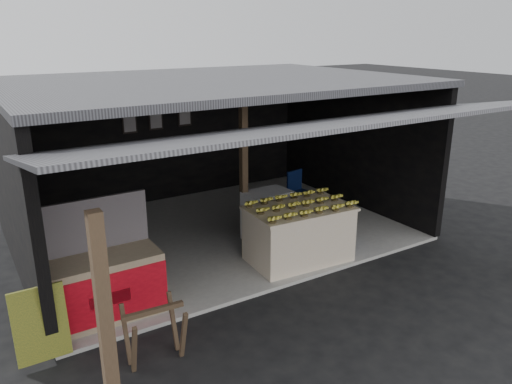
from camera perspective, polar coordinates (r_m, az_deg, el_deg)
ground at (r=8.00m, az=3.84°, el=-10.72°), size 80.00×80.00×0.00m
concrete_slab at (r=9.92m, az=-4.63°, el=-4.65°), size 7.00×5.00×0.06m
shophouse at (r=9.60m, az=-5.81°, el=7.46°), size 7.40×7.29×3.02m
banana_table at (r=8.55m, az=4.90°, el=-4.76°), size 1.80×1.18×0.96m
banana_pile at (r=8.35m, az=5.00°, el=-1.14°), size 1.66×1.07×0.19m
white_crate at (r=9.38m, az=1.26°, el=-2.67°), size 0.87×0.61×0.94m
neighbor_stall at (r=7.21m, az=-17.21°, el=-10.03°), size 1.59×0.73×1.63m
green_signboard at (r=6.62m, az=-23.42°, el=-13.72°), size 0.62×0.15×0.93m
sawhorse at (r=6.27m, az=-11.56°, el=-15.03°), size 0.75×0.67×0.72m
water_barrel at (r=9.33m, az=9.60°, el=-4.67°), size 0.30×0.30×0.44m
plastic_chair at (r=10.77m, az=4.80°, el=0.44°), size 0.50×0.50×0.92m
magenta_rug at (r=10.65m, az=5.51°, el=-2.84°), size 1.58×1.12×0.01m
picture_frames at (r=11.44m, az=-11.23°, el=8.05°), size 1.62×0.04×0.46m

